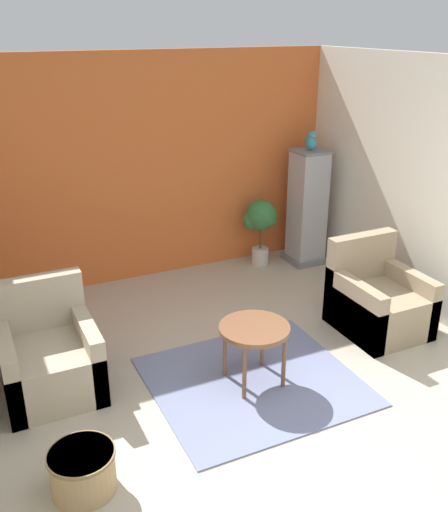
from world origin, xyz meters
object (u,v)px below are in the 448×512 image
at_px(birdcage, 307,209).
at_px(parrot, 311,141).
at_px(potted_plant, 261,221).
at_px(armchair_left, 49,359).
at_px(wicker_basket, 83,470).
at_px(coffee_table, 254,333).
at_px(armchair_right, 377,302).

height_order(birdcage, parrot, parrot).
bearing_deg(potted_plant, armchair_left, -150.93).
height_order(parrot, wicker_basket, parrot).
height_order(coffee_table, armchair_right, armchair_right).
bearing_deg(armchair_left, wicker_basket, -90.46).
bearing_deg(armchair_right, parrot, 80.09).
relative_size(armchair_right, potted_plant, 1.07).
relative_size(coffee_table, armchair_right, 0.66).
relative_size(coffee_table, armchair_left, 0.66).
bearing_deg(wicker_basket, parrot, 37.85).
xyz_separation_m(armchair_right, parrot, (0.31, 1.78, 1.25)).
xyz_separation_m(birdcage, potted_plant, (-0.57, 0.16, -0.13)).
relative_size(armchair_right, parrot, 3.87).
xyz_separation_m(birdcage, parrot, (0.00, 0.00, 0.84)).
height_order(birdcage, potted_plant, birdcage).
bearing_deg(parrot, armchair_right, -99.91).
distance_m(armchair_left, armchair_right, 3.13).
bearing_deg(birdcage, armchair_right, -99.92).
height_order(birdcage, wicker_basket, birdcage).
relative_size(armchair_right, birdcage, 0.63).
bearing_deg(armchair_right, wicker_basket, -164.17).
xyz_separation_m(armchair_left, armchair_right, (3.11, -0.35, 0.00)).
xyz_separation_m(parrot, potted_plant, (-0.57, 0.16, -0.96)).
distance_m(coffee_table, potted_plant, 2.57).
bearing_deg(birdcage, coffee_table, -131.83).
xyz_separation_m(coffee_table, armchair_left, (-1.57, 0.64, -0.19)).
distance_m(coffee_table, armchair_left, 1.71).
bearing_deg(parrot, armchair_left, -157.34).
xyz_separation_m(birdcage, wicker_basket, (-3.43, -2.66, -0.54)).
bearing_deg(coffee_table, birdcage, 48.17).
xyz_separation_m(parrot, wicker_basket, (-3.43, -2.67, -1.38)).
relative_size(parrot, potted_plant, 0.28).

